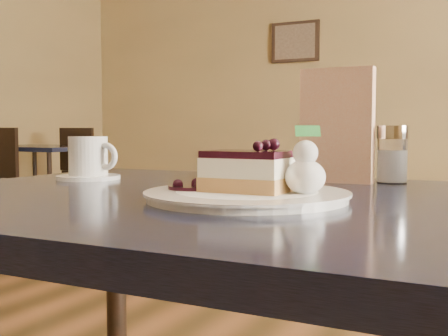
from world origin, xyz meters
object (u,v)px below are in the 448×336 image
at_px(main_table, 260,247).
at_px(bg_table_far_left, 43,215).
at_px(coffee_set, 89,160).
at_px(dessert_plate, 247,196).
at_px(cheesecake_slice, 247,172).

xyz_separation_m(main_table, bg_table_far_left, (-3.35, 2.87, -0.59)).
distance_m(coffee_set, bg_table_far_left, 4.09).
bearing_deg(coffee_set, dessert_plate, -20.33).
xyz_separation_m(main_table, cheesecake_slice, (0.00, -0.05, 0.12)).
distance_m(cheesecake_slice, bg_table_far_left, 4.50).
relative_size(cheesecake_slice, bg_table_far_left, 0.07).
bearing_deg(bg_table_far_left, cheesecake_slice, -43.27).
bearing_deg(dessert_plate, coffee_set, 159.67).
distance_m(dessert_plate, bg_table_far_left, 4.50).
relative_size(main_table, coffee_set, 8.69).
bearing_deg(dessert_plate, bg_table_far_left, 138.97).
height_order(coffee_set, bg_table_far_left, coffee_set).
bearing_deg(main_table, bg_table_far_left, 138.76).
bearing_deg(coffee_set, cheesecake_slice, -20.33).
bearing_deg(bg_table_far_left, dessert_plate, -43.27).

